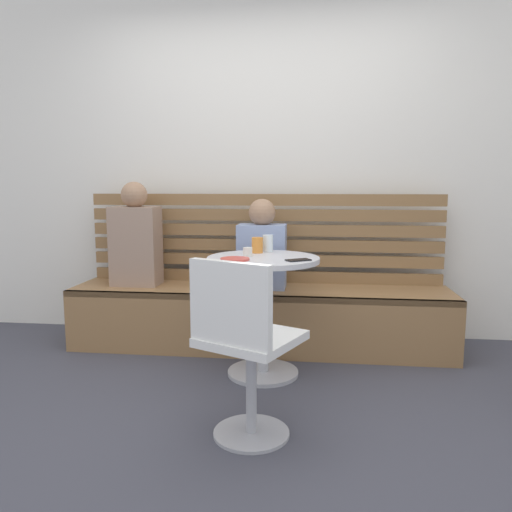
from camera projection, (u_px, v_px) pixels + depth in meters
ground at (232, 427)px, 2.36m from camera, size 8.00×8.00×0.00m
back_wall at (266, 149)px, 3.77m from camera, size 5.20×0.10×2.90m
booth_bench at (259, 318)px, 3.51m from camera, size 2.70×0.52×0.44m
booth_backrest at (263, 238)px, 3.67m from camera, size 2.65×0.04×0.67m
cafe_table at (263, 293)px, 2.96m from camera, size 0.68×0.68×0.74m
white_chair at (244, 343)px, 2.18m from camera, size 0.53×0.53×0.85m
person_adult at (136, 239)px, 3.56m from camera, size 0.34×0.22×0.76m
person_child_left at (262, 249)px, 3.46m from camera, size 0.34×0.22×0.64m
cup_espresso_small at (248, 252)px, 2.95m from camera, size 0.06×0.06×0.05m
cup_water_clear at (268, 243)px, 3.17m from camera, size 0.07×0.07×0.11m
cup_tumbler_orange at (257, 245)px, 3.10m from camera, size 0.07×0.07×0.10m
plate_small at (235, 259)px, 2.81m from camera, size 0.17×0.17×0.01m
phone_on_table at (298, 260)px, 2.78m from camera, size 0.16×0.13×0.01m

